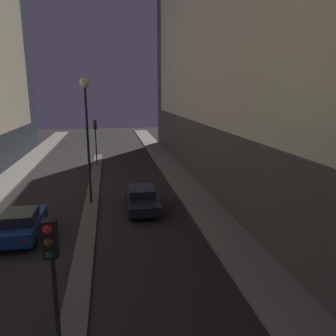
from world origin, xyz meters
TOP-DOWN VIEW (x-y plane):
  - median_strip at (0.00, 18.50)m, footprint 0.92×35.01m
  - traffic_light_near at (0.00, 3.78)m, footprint 0.32×0.42m
  - traffic_light_mid at (0.00, 30.21)m, footprint 0.32×0.42m
  - street_lamp at (0.00, 18.25)m, footprint 0.61×0.61m
  - car_left_lane at (-3.28, 13.59)m, footprint 1.85×4.27m
  - car_right_lane at (3.28, 16.66)m, footprint 1.92×4.55m

SIDE VIEW (x-z plane):
  - median_strip at x=0.00m, z-range 0.00..0.11m
  - car_right_lane at x=3.28m, z-range 0.02..1.42m
  - car_left_lane at x=-3.28m, z-range 0.01..1.52m
  - traffic_light_near at x=0.00m, z-range 1.17..5.73m
  - traffic_light_mid at x=0.00m, z-range 1.17..5.73m
  - street_lamp at x=0.00m, z-range 2.03..10.20m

